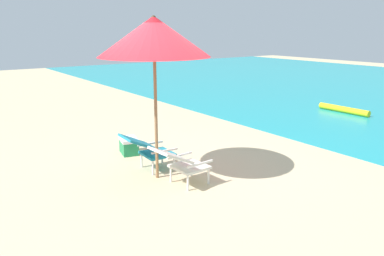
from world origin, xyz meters
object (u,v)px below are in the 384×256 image
(lounge_chair_left, at_px, (148,148))
(lounge_chair_right, at_px, (181,162))
(beach_umbrella_center, at_px, (154,37))
(swim_buoy, at_px, (344,109))
(cooler_box, at_px, (129,146))

(lounge_chair_left, height_order, lounge_chair_right, same)
(lounge_chair_left, relative_size, beach_umbrella_center, 0.34)
(swim_buoy, xyz_separation_m, lounge_chair_left, (0.86, -7.03, 0.31))
(lounge_chair_right, bearing_deg, cooler_box, 178.01)
(lounge_chair_left, height_order, beach_umbrella_center, beach_umbrella_center)
(swim_buoy, relative_size, beach_umbrella_center, 0.61)
(swim_buoy, height_order, lounge_chair_right, lounge_chair_right)
(lounge_chair_right, xyz_separation_m, beach_umbrella_center, (-0.52, -0.13, 1.89))
(cooler_box, bearing_deg, beach_umbrella_center, -7.80)
(swim_buoy, distance_m, lounge_chair_left, 7.09)
(lounge_chair_left, distance_m, lounge_chair_right, 0.89)
(swim_buoy, distance_m, cooler_box, 6.89)
(lounge_chair_left, relative_size, cooler_box, 1.68)
(lounge_chair_right, relative_size, cooler_box, 1.70)
(swim_buoy, distance_m, lounge_chair_right, 7.18)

